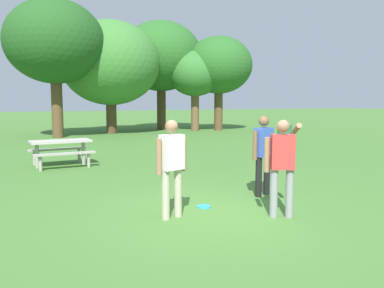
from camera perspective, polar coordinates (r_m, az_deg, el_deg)
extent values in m
plane|color=#447530|center=(7.19, 2.80, -9.61)|extent=(120.00, 120.00, 0.00)
cylinder|color=#B7AD93|center=(6.69, -3.74, -7.21)|extent=(0.13, 0.13, 0.82)
cylinder|color=#B7AD93|center=(6.84, -1.99, -6.88)|extent=(0.13, 0.13, 0.82)
cube|color=white|center=(6.64, -2.89, -1.16)|extent=(0.43, 0.33, 0.58)
sphere|color=#9E7051|center=(6.59, -2.91, 2.51)|extent=(0.21, 0.21, 0.21)
cylinder|color=#9E7051|center=(6.49, -4.70, -1.79)|extent=(0.09, 0.09, 0.58)
cylinder|color=#9E7051|center=(6.80, -1.16, -1.38)|extent=(0.09, 0.09, 0.58)
cylinder|color=black|center=(8.49, 10.53, -4.37)|extent=(0.13, 0.13, 0.82)
cylinder|color=black|center=(8.29, 9.40, -4.61)|extent=(0.13, 0.13, 0.82)
cube|color=#3856B7|center=(8.28, 10.06, 0.27)|extent=(0.43, 0.33, 0.58)
sphere|color=brown|center=(8.25, 10.12, 3.21)|extent=(0.21, 0.21, 0.21)
cylinder|color=brown|center=(8.49, 11.16, 0.06)|extent=(0.09, 0.09, 0.58)
cylinder|color=brown|center=(8.09, 8.90, -0.21)|extent=(0.09, 0.09, 0.58)
cylinder|color=gray|center=(6.93, 11.49, -6.84)|extent=(0.13, 0.13, 0.82)
cylinder|color=gray|center=(6.98, 13.61, -6.80)|extent=(0.13, 0.13, 0.82)
cube|color=#D83838|center=(6.83, 12.69, -1.09)|extent=(0.44, 0.35, 0.58)
sphere|color=#9E7051|center=(6.79, 12.78, 2.47)|extent=(0.21, 0.21, 0.21)
cylinder|color=#9E7051|center=(6.79, 10.53, -1.51)|extent=(0.09, 0.09, 0.58)
cylinder|color=#9E7051|center=(7.11, 14.40, 1.92)|extent=(0.31, 0.56, 0.28)
cylinder|color=#2D9EDB|center=(7.50, 1.67, -8.82)|extent=(0.26, 0.26, 0.03)
cube|color=#B2ADA3|center=(12.44, -18.09, 0.37)|extent=(1.78, 0.97, 0.06)
cube|color=#A49F96|center=(11.90, -17.51, -1.32)|extent=(1.72, 0.47, 0.05)
cube|color=#A49F96|center=(13.03, -18.53, -0.70)|extent=(1.72, 0.47, 0.05)
cylinder|color=#A49F96|center=(12.37, -21.05, -1.56)|extent=(0.11, 0.11, 0.71)
cylinder|color=#A49F96|center=(11.83, -20.62, -2.62)|extent=(0.09, 0.09, 0.41)
cylinder|color=#A49F96|center=(12.96, -21.38, -1.89)|extent=(0.09, 0.09, 0.41)
cylinder|color=#A49F96|center=(12.62, -15.08, -1.20)|extent=(0.11, 0.11, 0.71)
cylinder|color=#A49F96|center=(12.08, -14.39, -2.22)|extent=(0.09, 0.09, 0.41)
cylinder|color=#A49F96|center=(13.20, -15.67, -1.54)|extent=(0.09, 0.09, 0.41)
cylinder|color=#237047|center=(16.66, 12.93, 0.99)|extent=(0.56, 0.56, 0.90)
cylinder|color=#2E8657|center=(16.62, 12.97, 2.64)|extent=(0.59, 0.59, 0.06)
cylinder|color=brown|center=(21.63, -18.54, 5.44)|extent=(0.56, 0.56, 3.46)
ellipsoid|color=#21511E|center=(21.81, -18.84, 13.55)|extent=(4.91, 4.91, 4.17)
cylinder|color=#4C3823|center=(23.50, -11.34, 4.46)|extent=(0.58, 0.58, 2.45)
ellipsoid|color=#3D7A33|center=(23.57, -11.49, 11.17)|extent=(5.57, 5.57, 4.73)
cylinder|color=#4C3823|center=(25.98, -4.35, 5.61)|extent=(0.57, 0.57, 3.22)
ellipsoid|color=#286023|center=(26.11, -4.41, 12.27)|extent=(5.16, 5.16, 4.39)
cylinder|color=brown|center=(24.93, 0.43, 4.89)|extent=(0.49, 0.49, 2.62)
ellipsoid|color=#33702D|center=(24.97, 0.44, 9.97)|extent=(3.29, 3.29, 2.80)
cylinder|color=brown|center=(25.36, 3.76, 5.23)|extent=(0.53, 0.53, 2.90)
ellipsoid|color=#286023|center=(25.44, 3.80, 11.07)|extent=(4.14, 4.14, 3.52)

